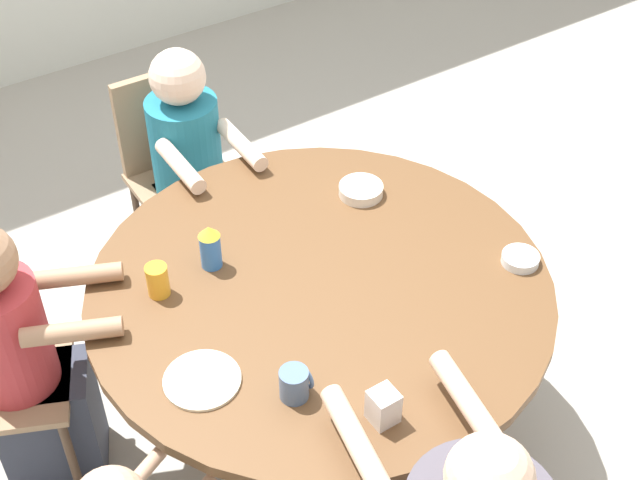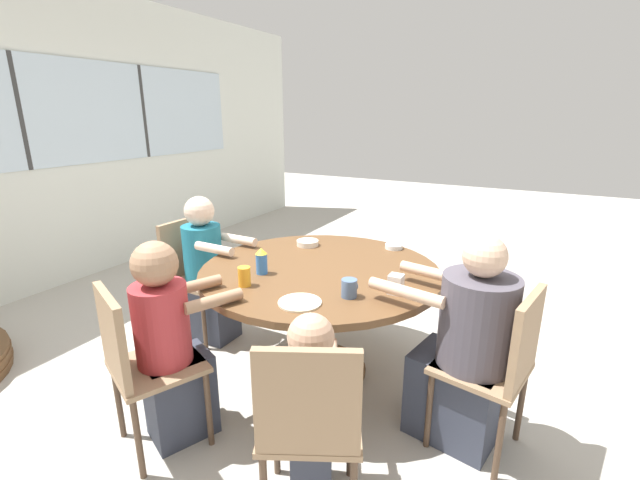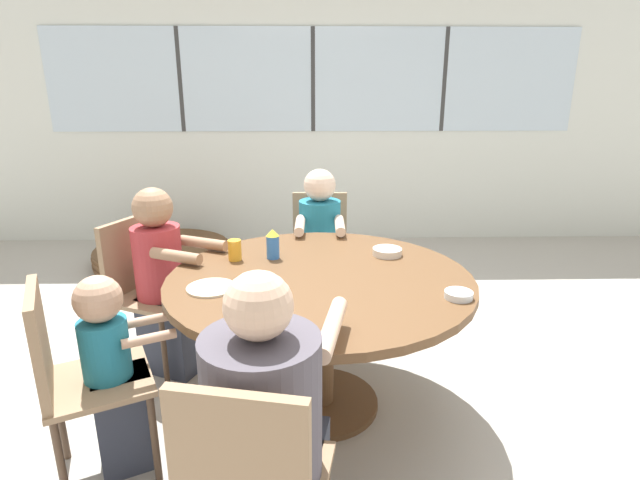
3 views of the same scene
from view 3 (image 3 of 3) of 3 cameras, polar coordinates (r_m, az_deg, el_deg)
name	(u,v)px [view 3 (image 3 of 3)]	position (r m, az deg, el deg)	size (l,w,h in m)	color
ground_plane	(320,404)	(2.74, 0.00, -18.25)	(16.00, 16.00, 0.00)	#B2ADA3
wall_back_with_windows	(313,103)	(5.19, -0.80, 15.40)	(8.40, 0.08, 2.80)	silver
dining_table	(320,301)	(2.44, 0.00, -6.96)	(1.47, 1.47, 0.72)	brown
chair_for_man_blue_shirt	(142,280)	(3.04, -19.68, -4.38)	(0.53, 0.53, 0.87)	#937556
chair_for_man_teal_shirt	(320,244)	(3.50, -0.03, -0.47)	(0.41, 0.41, 0.87)	#937556
chair_for_toddler	(71,369)	(2.26, -26.58, -13.05)	(0.53, 0.53, 0.87)	#937556
person_woman_green_shirt	(268,450)	(1.72, -5.95, -22.78)	(0.47, 0.71, 1.11)	#333847
person_man_blue_shirt	(165,288)	(2.94, -17.28, -5.25)	(0.54, 0.44, 1.07)	#333847
person_man_teal_shirt	(320,255)	(3.35, -0.03, -1.75)	(0.31, 0.52, 1.07)	#333847
person_toddler	(115,378)	(2.30, -22.34, -14.35)	(0.39, 0.32, 0.89)	#333847
coffee_mug	(249,295)	(2.08, -8.15, -6.25)	(0.09, 0.08, 0.10)	slate
sippy_cup	(273,243)	(2.62, -5.42, -0.40)	(0.07, 0.07, 0.16)	blue
juice_glass	(235,250)	(2.63, -9.72, -1.14)	(0.07, 0.07, 0.11)	gold
milk_carton_small	(283,315)	(1.89, -4.22, -8.56)	(0.07, 0.07, 0.10)	silver
bowl_white_shallow	(387,252)	(2.70, 7.69, -1.34)	(0.16, 0.16, 0.04)	silver
bowl_cereal	(459,295)	(2.23, 15.56, -6.05)	(0.12, 0.12, 0.03)	silver
plate_tortillas	(211,288)	(2.30, -12.33, -5.35)	(0.22, 0.22, 0.01)	beige
folded_table_stack	(163,254)	(4.89, -17.48, -1.56)	(1.24, 1.24, 0.15)	brown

